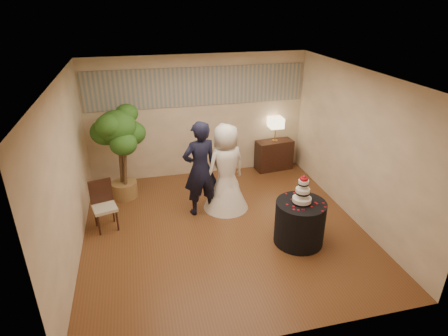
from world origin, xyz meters
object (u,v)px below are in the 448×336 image
object	(u,v)px
groom	(200,169)
ficus_tree	(120,153)
wedding_cake	(303,189)
side_chair	(104,207)
cake_table	(300,222)
bride	(226,168)
table_lamp	(275,129)
console	(274,155)

from	to	relation	value
groom	ficus_tree	world-z (taller)	ficus_tree
wedding_cake	side_chair	xyz separation A→B (m)	(-3.27, 1.21, -0.57)
cake_table	ficus_tree	size ratio (longest dim) A/B	0.42
bride	wedding_cake	xyz separation A→B (m)	(0.95, -1.44, 0.15)
table_lamp	side_chair	xyz separation A→B (m)	(-3.91, -1.76, -0.56)
ficus_tree	side_chair	distance (m)	1.32
bride	console	size ratio (longest dim) A/B	2.00
bride	cake_table	distance (m)	1.79
wedding_cake	ficus_tree	size ratio (longest dim) A/B	0.25
groom	table_lamp	distance (m)	2.65
console	bride	bearing A→B (deg)	-142.17
console	side_chair	bearing A→B (deg)	-161.83
groom	ficus_tree	size ratio (longest dim) A/B	0.94
table_lamp	ficus_tree	bearing A→B (deg)	-170.40
cake_table	table_lamp	distance (m)	3.10
ficus_tree	bride	bearing A→B (deg)	-24.91
bride	side_chair	world-z (taller)	bride
table_lamp	cake_table	bearing A→B (deg)	-102.12
bride	groom	bearing A→B (deg)	-12.76
groom	side_chair	size ratio (longest dim) A/B	2.04
console	groom	bearing A→B (deg)	-148.93
bride	side_chair	bearing A→B (deg)	-14.57
wedding_cake	side_chair	size ratio (longest dim) A/B	0.55
console	table_lamp	bearing A→B (deg)	-6.11
groom	ficus_tree	bearing A→B (deg)	-47.93
table_lamp	ficus_tree	size ratio (longest dim) A/B	0.29
console	ficus_tree	world-z (taller)	ficus_tree
groom	console	distance (m)	2.71
groom	cake_table	size ratio (longest dim) A/B	2.22
bride	table_lamp	bearing A→B (deg)	-156.33
groom	bride	distance (m)	0.53
cake_table	side_chair	distance (m)	3.49
cake_table	console	bearing A→B (deg)	77.88
console	ficus_tree	size ratio (longest dim) A/B	0.44
table_lamp	side_chair	distance (m)	4.32
bride	table_lamp	xyz separation A→B (m)	(1.59, 1.53, 0.14)
table_lamp	console	bearing A→B (deg)	180.00
table_lamp	groom	bearing A→B (deg)	-142.82
cake_table	wedding_cake	xyz separation A→B (m)	(0.00, 0.00, 0.64)
ficus_tree	side_chair	size ratio (longest dim) A/B	2.17
cake_table	table_lamp	world-z (taller)	table_lamp
wedding_cake	console	size ratio (longest dim) A/B	0.57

